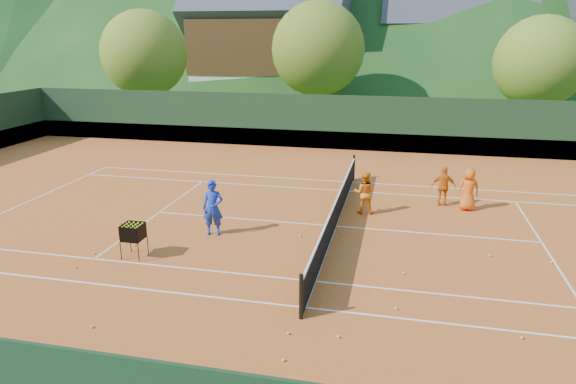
% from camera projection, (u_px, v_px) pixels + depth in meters
% --- Properties ---
extents(ground, '(400.00, 400.00, 0.00)m').
position_uv_depth(ground, '(336.00, 227.00, 17.18)').
color(ground, '#2D531A').
rests_on(ground, ground).
extents(clay_court, '(40.00, 24.00, 0.02)m').
position_uv_depth(clay_court, '(336.00, 226.00, 17.17)').
color(clay_court, '#BC551E').
rests_on(clay_court, ground).
extents(coach, '(0.72, 0.53, 1.80)m').
position_uv_depth(coach, '(213.00, 208.00, 16.20)').
color(coach, '#1A35AE').
rests_on(coach, clay_court).
extents(student_a, '(0.76, 0.60, 1.53)m').
position_uv_depth(student_a, '(364.00, 193.00, 18.22)').
color(student_a, orange).
rests_on(student_a, clay_court).
extents(student_b, '(0.88, 0.37, 1.49)m').
position_uv_depth(student_b, '(444.00, 186.00, 19.03)').
color(student_b, orange).
rests_on(student_b, clay_court).
extents(student_c, '(0.83, 0.61, 1.56)m').
position_uv_depth(student_c, '(469.00, 189.00, 18.55)').
color(student_c, '#FF6216').
rests_on(student_c, clay_court).
extents(tennis_ball_1, '(0.07, 0.07, 0.07)m').
position_uv_depth(tennis_ball_1, '(396.00, 308.00, 11.95)').
color(tennis_ball_1, yellow).
rests_on(tennis_ball_1, clay_court).
extents(tennis_ball_2, '(0.07, 0.07, 0.07)m').
position_uv_depth(tennis_ball_2, '(92.00, 327.00, 11.20)').
color(tennis_ball_2, yellow).
rests_on(tennis_ball_2, clay_court).
extents(tennis_ball_3, '(0.07, 0.07, 0.07)m').
position_uv_depth(tennis_ball_3, '(288.00, 333.00, 10.96)').
color(tennis_ball_3, yellow).
rests_on(tennis_ball_3, clay_court).
extents(tennis_ball_4, '(0.07, 0.07, 0.07)m').
position_uv_depth(tennis_ball_4, '(490.00, 256.00, 14.81)').
color(tennis_ball_4, yellow).
rests_on(tennis_ball_4, clay_court).
extents(tennis_ball_5, '(0.07, 0.07, 0.07)m').
position_uv_depth(tennis_ball_5, '(75.00, 267.00, 14.07)').
color(tennis_ball_5, yellow).
rests_on(tennis_ball_5, clay_court).
extents(tennis_ball_6, '(0.07, 0.07, 0.07)m').
position_uv_depth(tennis_ball_6, '(94.00, 253.00, 14.97)').
color(tennis_ball_6, yellow).
rests_on(tennis_ball_6, clay_court).
extents(tennis_ball_7, '(0.07, 0.07, 0.07)m').
position_uv_depth(tennis_ball_7, '(522.00, 338.00, 10.80)').
color(tennis_ball_7, yellow).
rests_on(tennis_ball_7, clay_court).
extents(tennis_ball_8, '(0.07, 0.07, 0.07)m').
position_uv_depth(tennis_ball_8, '(552.00, 262.00, 14.37)').
color(tennis_ball_8, yellow).
rests_on(tennis_ball_8, clay_court).
extents(tennis_ball_9, '(0.07, 0.07, 0.07)m').
position_uv_depth(tennis_ball_9, '(283.00, 360.00, 10.06)').
color(tennis_ball_9, yellow).
rests_on(tennis_ball_9, clay_court).
extents(tennis_ball_10, '(0.07, 0.07, 0.07)m').
position_uv_depth(tennis_ball_10, '(404.00, 273.00, 13.72)').
color(tennis_ball_10, yellow).
rests_on(tennis_ball_10, clay_court).
extents(tennis_ball_13, '(0.07, 0.07, 0.07)m').
position_uv_depth(tennis_ball_13, '(338.00, 337.00, 10.84)').
color(tennis_ball_13, yellow).
rests_on(tennis_ball_13, clay_court).
extents(tennis_ball_14, '(0.07, 0.07, 0.07)m').
position_uv_depth(tennis_ball_14, '(121.00, 223.00, 17.36)').
color(tennis_ball_14, yellow).
rests_on(tennis_ball_14, clay_court).
extents(tennis_ball_16, '(0.07, 0.07, 0.07)m').
position_uv_depth(tennis_ball_16, '(343.00, 240.00, 15.91)').
color(tennis_ball_16, yellow).
rests_on(tennis_ball_16, clay_court).
extents(tennis_ball_17, '(0.07, 0.07, 0.07)m').
position_uv_depth(tennis_ball_17, '(300.00, 236.00, 16.24)').
color(tennis_ball_17, yellow).
rests_on(tennis_ball_17, clay_court).
extents(tennis_ball_19, '(0.07, 0.07, 0.07)m').
position_uv_depth(tennis_ball_19, '(135.00, 245.00, 15.55)').
color(tennis_ball_19, yellow).
rests_on(tennis_ball_19, clay_court).
extents(tennis_ball_20, '(0.07, 0.07, 0.07)m').
position_uv_depth(tennis_ball_20, '(153.00, 221.00, 17.53)').
color(tennis_ball_20, yellow).
rests_on(tennis_ball_20, clay_court).
extents(court_lines, '(23.83, 11.03, 0.00)m').
position_uv_depth(court_lines, '(336.00, 226.00, 17.17)').
color(court_lines, silver).
rests_on(court_lines, clay_court).
extents(tennis_net, '(0.10, 12.07, 1.10)m').
position_uv_depth(tennis_net, '(336.00, 212.00, 17.02)').
color(tennis_net, black).
rests_on(tennis_net, clay_court).
extents(perimeter_fence, '(40.40, 24.24, 3.00)m').
position_uv_depth(perimeter_fence, '(337.00, 191.00, 16.80)').
color(perimeter_fence, black).
rests_on(perimeter_fence, clay_court).
extents(ball_hopper, '(0.57, 0.57, 1.00)m').
position_uv_depth(ball_hopper, '(133.00, 233.00, 14.59)').
color(ball_hopper, black).
rests_on(ball_hopper, clay_court).
extents(chalet_left, '(13.80, 9.93, 12.92)m').
position_uv_depth(chalet_left, '(270.00, 40.00, 45.58)').
color(chalet_left, beige).
rests_on(chalet_left, ground).
extents(chalet_mid, '(12.65, 8.82, 11.45)m').
position_uv_depth(chalet_mid, '(453.00, 48.00, 46.17)').
color(chalet_mid, beige).
rests_on(chalet_mid, ground).
extents(tree_a, '(6.00, 6.00, 7.88)m').
position_uv_depth(tree_a, '(144.00, 54.00, 35.87)').
color(tree_a, '#41291A').
rests_on(tree_a, ground).
extents(tree_b, '(6.40, 6.40, 8.40)m').
position_uv_depth(tree_b, '(318.00, 49.00, 35.14)').
color(tree_b, '#3F2819').
rests_on(tree_b, ground).
extents(tree_c, '(5.60, 5.60, 7.35)m').
position_uv_depth(tree_c, '(540.00, 62.00, 31.48)').
color(tree_c, '#3C2718').
rests_on(tree_c, ground).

